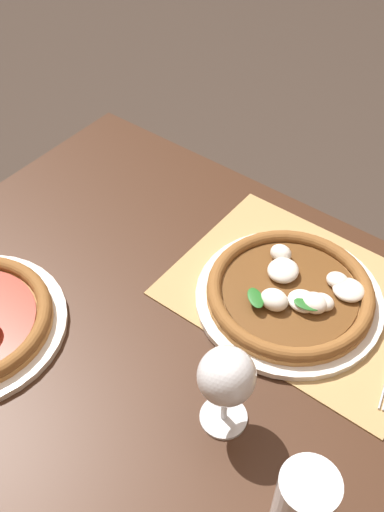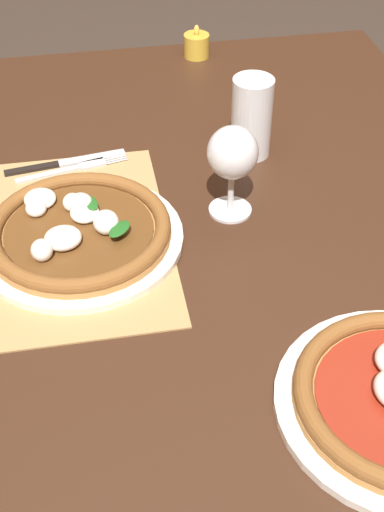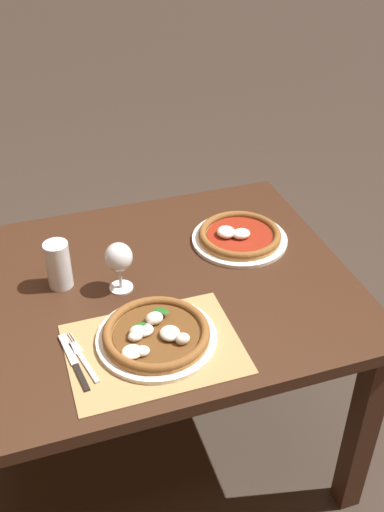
# 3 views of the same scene
# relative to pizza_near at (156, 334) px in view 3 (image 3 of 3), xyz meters

# --- Properties ---
(ground_plane) EXTENTS (24.00, 24.00, 0.00)m
(ground_plane) POSITION_rel_pizza_near_xyz_m (-0.01, 0.24, -0.76)
(ground_plane) COLOR #382D26
(dining_table) EXTENTS (1.31, 0.94, 0.74)m
(dining_table) POSITION_rel_pizza_near_xyz_m (-0.01, 0.24, -0.12)
(dining_table) COLOR #382114
(dining_table) RESTS_ON ground
(paper_placemat) EXTENTS (0.45, 0.33, 0.00)m
(paper_placemat) POSITION_rel_pizza_near_xyz_m (-0.02, -0.03, -0.02)
(paper_placemat) COLOR #A88451
(paper_placemat) RESTS_ON dining_table
(pizza_near) EXTENTS (0.32, 0.32, 0.05)m
(pizza_near) POSITION_rel_pizza_near_xyz_m (0.00, 0.00, 0.00)
(pizza_near) COLOR silver
(pizza_near) RESTS_ON paper_placemat
(pizza_far) EXTENTS (0.31, 0.31, 0.05)m
(pizza_far) POSITION_rel_pizza_near_xyz_m (0.38, 0.37, -0.00)
(pizza_far) COLOR silver
(pizza_far) RESTS_ON dining_table
(wine_glass) EXTENTS (0.08, 0.08, 0.16)m
(wine_glass) POSITION_rel_pizza_near_xyz_m (-0.04, 0.25, 0.08)
(wine_glass) COLOR silver
(wine_glass) RESTS_ON dining_table
(pint_glass) EXTENTS (0.07, 0.07, 0.15)m
(pint_glass) POSITION_rel_pizza_near_xyz_m (-0.20, 0.32, 0.05)
(pint_glass) COLOR silver
(pint_glass) RESTS_ON dining_table
(fork) EXTENTS (0.06, 0.20, 0.00)m
(fork) POSITION_rel_pizza_near_xyz_m (-0.20, -0.00, -0.02)
(fork) COLOR #B7B7BC
(fork) RESTS_ON paper_placemat
(knife) EXTENTS (0.05, 0.22, 0.01)m
(knife) POSITION_rel_pizza_near_xyz_m (-0.22, -0.01, -0.02)
(knife) COLOR black
(knife) RESTS_ON paper_placemat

